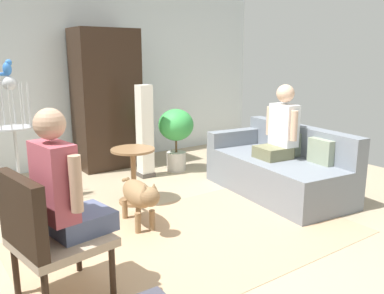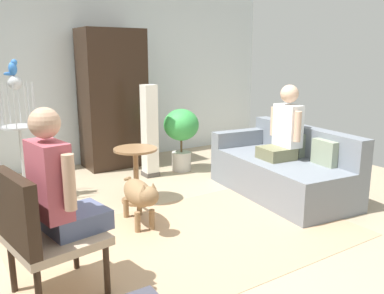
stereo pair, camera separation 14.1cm
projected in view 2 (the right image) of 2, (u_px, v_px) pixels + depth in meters
The scene contains 14 objects.
ground_plane at pixel (186, 227), 4.00m from camera, with size 7.24×7.24×0.00m, color tan.
back_wall at pixel (81, 77), 6.09m from camera, with size 6.64×0.12×2.64m, color silver.
area_rug at pixel (193, 238), 3.75m from camera, with size 3.07×1.84×0.01m, color tan.
couch at pixel (283, 170), 4.91m from camera, with size 1.09×1.90×0.80m.
armchair at pixel (38, 228), 2.70m from camera, with size 0.66×0.66×0.92m.
person_on_couch at pixel (285, 128), 4.76m from camera, with size 0.46×0.50×0.86m.
person_on_armchair at pixel (58, 185), 2.74m from camera, with size 0.51×0.51×0.89m.
round_end_table at pixel (136, 170), 4.60m from camera, with size 0.49×0.49×0.63m.
dog at pixel (139, 194), 3.97m from camera, with size 0.32×0.88×0.52m.
bird_cage_stand at pixel (20, 139), 4.60m from camera, with size 0.39×0.39×1.43m.
parrot at pixel (13, 68), 4.42m from camera, with size 0.17×0.10×0.18m.
potted_plant at pixel (181, 130), 5.82m from camera, with size 0.50×0.50×0.90m.
column_lamp at pixel (150, 132), 5.54m from camera, with size 0.20×0.20×1.26m.
armoire_cabinet at pixel (113, 99), 6.00m from camera, with size 0.90×0.56×2.02m, color black.
Camera 2 is at (-2.00, -3.14, 1.66)m, focal length 38.04 mm.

